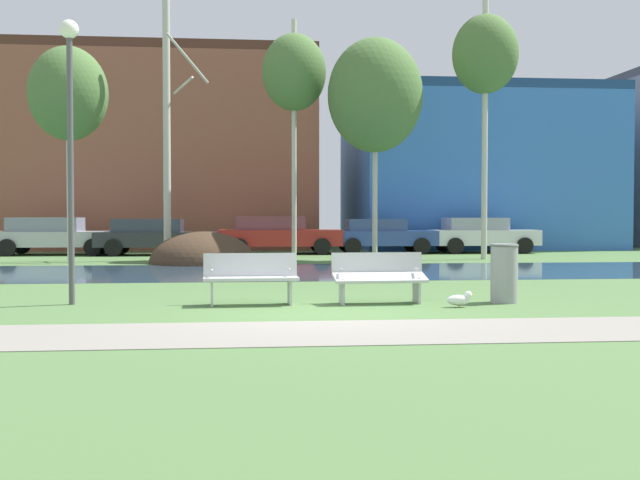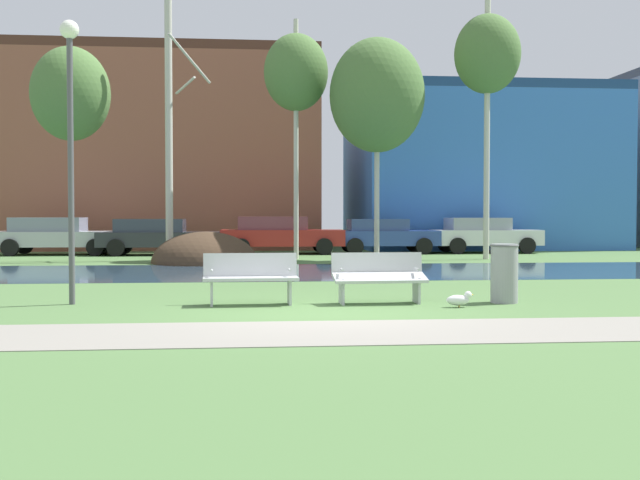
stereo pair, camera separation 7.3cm
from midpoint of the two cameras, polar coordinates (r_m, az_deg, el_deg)
ground_plane at (r=22.08m, az=-2.55°, el=-2.11°), size 120.00×120.00×0.00m
paved_path_strip at (r=10.21m, az=1.20°, el=-6.73°), size 60.00×2.13×0.01m
river_band at (r=20.96m, az=-2.37°, el=-2.32°), size 80.00×6.22×0.01m
soil_mound at (r=25.07m, az=-8.61°, el=-1.66°), size 3.37×3.56×2.00m
bench_left at (r=13.32m, az=-5.22°, el=-2.70°), size 1.62×0.61×0.87m
bench_right at (r=13.52m, az=4.17°, el=-2.63°), size 1.62×0.61×0.87m
trash_bin at (r=13.93m, az=13.13°, el=-2.31°), size 0.49×0.49×1.02m
seagull at (r=13.12m, az=9.98°, el=-4.28°), size 0.47×0.17×0.27m
streetlamp at (r=14.03m, az=-17.91°, el=8.87°), size 0.32×0.32×4.81m
birch_far_left at (r=27.34m, az=-17.95°, el=10.09°), size 2.57×2.57×7.06m
birch_left at (r=26.79m, az=-11.13°, el=8.13°), size 1.54×2.32×8.76m
birch_center_left at (r=27.32m, az=-1.99°, el=12.04°), size 2.20×2.20×8.20m
birch_center at (r=26.55m, az=3.96°, el=10.47°), size 3.17×3.17×7.42m
birch_center_right at (r=27.94m, az=11.88°, el=13.00°), size 2.25×2.25×8.98m
parked_van_nearest_silver at (r=31.28m, az=-18.94°, el=0.35°), size 4.66×2.06×1.42m
parked_sedan_second_dark at (r=30.23m, az=-11.99°, el=0.31°), size 4.56×2.13×1.37m
parked_hatch_third_red at (r=30.39m, az=-3.19°, el=0.43°), size 4.76×2.04×1.46m
parked_wagon_fourth_blue at (r=30.93m, az=4.42°, el=0.38°), size 4.07×2.12×1.36m
parked_suv_fifth_white at (r=31.91m, az=11.58°, el=0.43°), size 4.20×2.13×1.41m
building_brick_low at (r=38.02m, az=-13.89°, el=6.17°), size 17.19×9.04×8.84m
building_blue_store at (r=38.14m, az=10.89°, el=4.97°), size 11.35×9.55×7.24m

